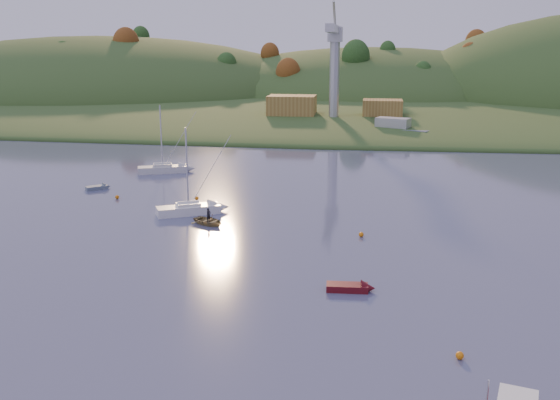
# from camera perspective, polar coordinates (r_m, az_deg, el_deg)

# --- Properties ---
(far_shore) EXTENTS (620.00, 220.00, 1.50)m
(far_shore) POSITION_cam_1_polar(r_m,az_deg,el_deg) (253.63, 6.06, 9.69)
(far_shore) COLOR #2A471C
(far_shore) RESTS_ON ground
(shore_slope) EXTENTS (640.00, 150.00, 7.00)m
(shore_slope) POSITION_cam_1_polar(r_m,az_deg,el_deg) (188.94, 5.17, 8.27)
(shore_slope) COLOR #2A471C
(shore_slope) RESTS_ON ground
(hill_left) EXTENTS (170.00, 140.00, 44.00)m
(hill_left) POSITION_cam_1_polar(r_m,az_deg,el_deg) (245.18, -16.08, 9.09)
(hill_left) COLOR #2A471C
(hill_left) RESTS_ON ground
(hill_center) EXTENTS (140.00, 120.00, 36.00)m
(hill_center) POSITION_cam_1_polar(r_m,az_deg,el_deg) (233.46, 8.32, 9.26)
(hill_center) COLOR #2A471C
(hill_center) RESTS_ON ground
(hillside_trees) EXTENTS (280.00, 50.00, 32.00)m
(hillside_trees) POSITION_cam_1_polar(r_m,az_deg,el_deg) (208.83, 5.50, 8.80)
(hillside_trees) COLOR #1C3F16
(hillside_trees) RESTS_ON ground
(wharf) EXTENTS (42.00, 16.00, 2.40)m
(wharf) POSITION_cam_1_polar(r_m,az_deg,el_deg) (145.87, 6.14, 7.04)
(wharf) COLOR slate
(wharf) RESTS_ON ground
(shed_west) EXTENTS (11.00, 8.00, 4.80)m
(shed_west) POSITION_cam_1_polar(r_m,az_deg,el_deg) (147.57, 1.09, 8.60)
(shed_west) COLOR olive
(shed_west) RESTS_ON wharf
(shed_east) EXTENTS (9.00, 7.00, 4.00)m
(shed_east) POSITION_cam_1_polar(r_m,az_deg,el_deg) (147.42, 9.35, 8.26)
(shed_east) COLOR olive
(shed_east) RESTS_ON wharf
(dock_crane) EXTENTS (3.20, 28.00, 20.30)m
(dock_crane) POSITION_cam_1_polar(r_m,az_deg,el_deg) (141.39, 5.00, 13.34)
(dock_crane) COLOR #B7B7BC
(dock_crane) RESTS_ON wharf
(sailboat_near) EXTENTS (7.57, 4.67, 10.09)m
(sailboat_near) POSITION_cam_1_polar(r_m,az_deg,el_deg) (95.08, -10.68, 2.86)
(sailboat_near) COLOR silver
(sailboat_near) RESTS_ON ground
(sailboat_far) EXTENTS (7.26, 5.15, 9.82)m
(sailboat_far) POSITION_cam_1_polar(r_m,az_deg,el_deg) (71.21, -8.37, -0.77)
(sailboat_far) COLOR white
(sailboat_far) RESTS_ON ground
(canoe) EXTENTS (4.71, 4.33, 0.80)m
(canoe) POSITION_cam_1_polar(r_m,az_deg,el_deg) (66.87, -6.53, -1.92)
(canoe) COLOR #948452
(canoe) RESTS_ON ground
(paddler) EXTENTS (0.62, 0.68, 1.57)m
(paddler) POSITION_cam_1_polar(r_m,az_deg,el_deg) (66.76, -6.54, -1.60)
(paddler) COLOR black
(paddler) RESTS_ON ground
(red_tender) EXTENTS (3.86, 1.50, 1.29)m
(red_tender) POSITION_cam_1_polar(r_m,az_deg,el_deg) (49.31, 7.02, -7.97)
(red_tender) COLOR #540C12
(red_tender) RESTS_ON ground
(grey_dinghy) EXTENTS (3.26, 2.98, 1.21)m
(grey_dinghy) POSITION_cam_1_polar(r_m,az_deg,el_deg) (86.28, -16.02, 1.14)
(grey_dinghy) COLOR slate
(grey_dinghy) RESTS_ON ground
(work_vessel) EXTENTS (16.75, 10.77, 4.06)m
(work_vessel) POSITION_cam_1_polar(r_m,az_deg,el_deg) (131.90, 10.26, 6.28)
(work_vessel) COLOR #515C6A
(work_vessel) RESTS_ON ground
(buoy_0) EXTENTS (0.50, 0.50, 0.50)m
(buoy_0) POSITION_cam_1_polar(r_m,az_deg,el_deg) (40.59, 16.11, -13.50)
(buoy_0) COLOR orange
(buoy_0) RESTS_ON ground
(buoy_1) EXTENTS (0.50, 0.50, 0.50)m
(buoy_1) POSITION_cam_1_polar(r_m,az_deg,el_deg) (62.78, 7.43, -3.15)
(buoy_1) COLOR orange
(buoy_1) RESTS_ON ground
(buoy_2) EXTENTS (0.50, 0.50, 0.50)m
(buoy_2) POSITION_cam_1_polar(r_m,az_deg,el_deg) (80.10, -14.67, 0.26)
(buoy_2) COLOR orange
(buoy_2) RESTS_ON ground
(buoy_3) EXTENTS (0.50, 0.50, 0.50)m
(buoy_3) POSITION_cam_1_polar(r_m,az_deg,el_deg) (77.61, -7.62, 0.17)
(buoy_3) COLOR orange
(buoy_3) RESTS_ON ground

